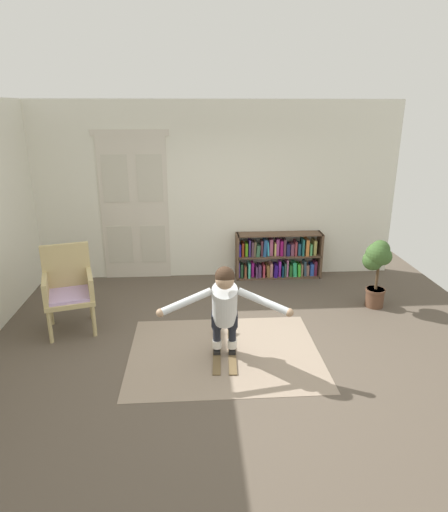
{
  "coord_description": "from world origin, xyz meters",
  "views": [
    {
      "loc": [
        -0.37,
        -4.62,
        2.76
      ],
      "look_at": [
        -0.03,
        0.45,
        1.05
      ],
      "focal_mm": 30.86,
      "sensor_mm": 36.0,
      "label": 1
    }
  ],
  "objects": [
    {
      "name": "ground_plane",
      "position": [
        0.0,
        0.0,
        0.0
      ],
      "size": [
        7.2,
        7.2,
        0.0
      ],
      "primitive_type": "plane",
      "color": "brown"
    },
    {
      "name": "back_wall",
      "position": [
        0.0,
        2.6,
        1.45
      ],
      "size": [
        6.0,
        0.1,
        2.9
      ],
      "primitive_type": "cube",
      "color": "silver",
      "rests_on": "ground"
    },
    {
      "name": "double_door",
      "position": [
        -1.36,
        2.54,
        1.23
      ],
      "size": [
        1.22,
        0.05,
        2.45
      ],
      "color": "beige",
      "rests_on": "ground"
    },
    {
      "name": "rug",
      "position": [
        -0.05,
        -0.05,
        0.0
      ],
      "size": [
        2.24,
        1.76,
        0.01
      ],
      "primitive_type": "cube",
      "color": "gray",
      "rests_on": "ground"
    },
    {
      "name": "bookshelf",
      "position": [
        1.02,
        2.39,
        0.35
      ],
      "size": [
        1.46,
        0.3,
        0.77
      ],
      "color": "brown",
      "rests_on": "ground"
    },
    {
      "name": "wicker_chair",
      "position": [
        -2.02,
        0.73,
        0.58
      ],
      "size": [
        0.74,
        0.74,
        1.1
      ],
      "color": "tan",
      "rests_on": "ground"
    },
    {
      "name": "potted_plant",
      "position": [
        2.19,
        1.08,
        0.69
      ],
      "size": [
        0.41,
        0.45,
        1.02
      ],
      "color": "brown",
      "rests_on": "ground"
    },
    {
      "name": "skis_pair",
      "position": [
        -0.05,
        -0.02,
        0.02
      ],
      "size": [
        0.33,
        0.99,
        0.07
      ],
      "color": "brown",
      "rests_on": "rug"
    },
    {
      "name": "person_skier",
      "position": [
        -0.06,
        -0.22,
        0.71
      ],
      "size": [
        1.42,
        0.68,
        1.13
      ],
      "color": "white",
      "rests_on": "skis_pair"
    }
  ]
}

